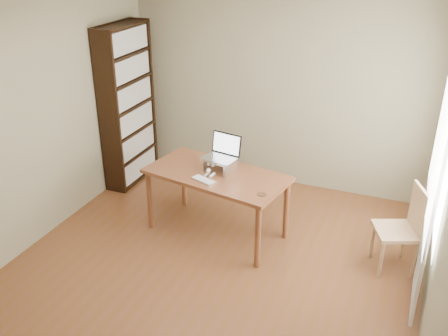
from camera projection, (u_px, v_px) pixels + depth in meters
room at (212, 155)px, 4.47m from camera, size 4.04×4.54×2.64m
bookshelf at (128, 106)px, 6.50m from camera, size 0.30×0.90×2.10m
curtains at (436, 167)px, 4.54m from camera, size 0.03×1.90×2.25m
desk at (217, 180)px, 5.42m from camera, size 1.63×1.03×0.75m
laptop_stand at (219, 163)px, 5.41m from camera, size 0.32×0.25×0.13m
laptop at (222, 152)px, 5.41m from camera, size 0.39×0.36×0.25m
keyboard at (203, 180)px, 5.21m from camera, size 0.29×0.20×0.02m
coaster at (262, 194)px, 4.94m from camera, size 0.10×0.10×0.01m
cat at (218, 163)px, 5.45m from camera, size 0.25×0.49×0.16m
chair at (404, 228)px, 4.88m from camera, size 0.53×0.52×0.91m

